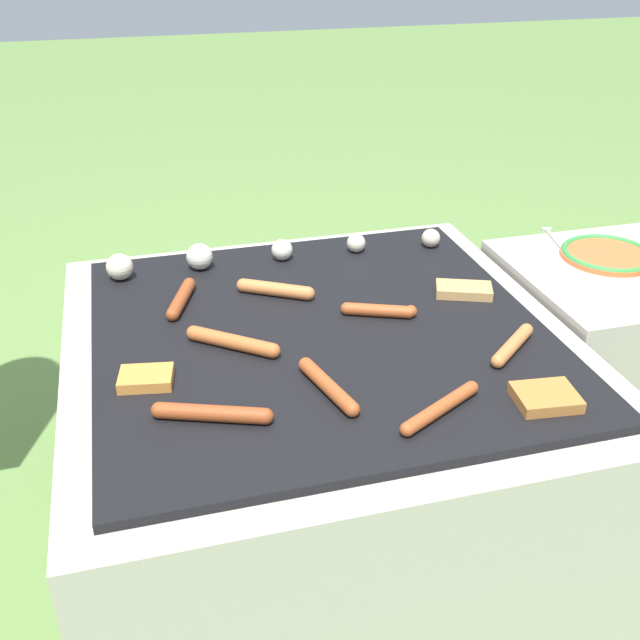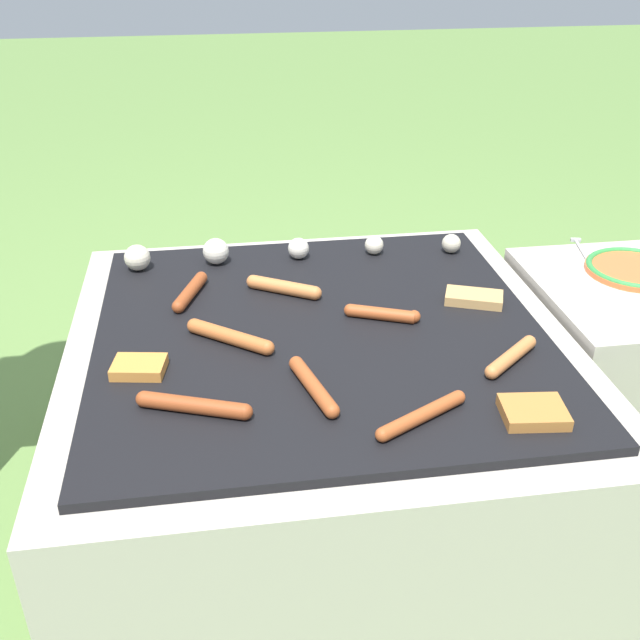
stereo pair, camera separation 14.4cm
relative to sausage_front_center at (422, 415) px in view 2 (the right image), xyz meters
name	(u,v)px [view 2 (the right image)]	position (x,y,z in m)	size (l,w,h in m)	color
ground_plane	(320,505)	(-0.12, 0.32, -0.47)	(14.00, 14.00, 0.00)	#608442
grill	(320,424)	(-0.12, 0.32, -0.24)	(0.97, 0.97, 0.45)	#B2AA9E
side_ledge	(627,372)	(0.62, 0.40, -0.24)	(0.47, 0.46, 0.45)	#B2AA9E
sausage_front_right	(313,386)	(-0.16, 0.11, 0.00)	(0.07, 0.17, 0.03)	#A34C23
sausage_back_center	(382,314)	(0.01, 0.34, 0.00)	(0.14, 0.07, 0.03)	#A34C23
sausage_front_left	(511,357)	(0.20, 0.15, 0.00)	(0.13, 0.11, 0.03)	#C6753D
sausage_back_right	(230,336)	(-0.29, 0.29, 0.00)	(0.16, 0.13, 0.03)	#B7602D
sausage_front_center	(422,415)	(0.00, 0.00, 0.00)	(0.17, 0.10, 0.02)	#A34C23
sausage_back_left	(190,292)	(-0.36, 0.49, 0.00)	(0.07, 0.15, 0.03)	#93421E
sausage_mid_right	(194,405)	(-0.36, 0.08, 0.00)	(0.19, 0.09, 0.03)	#93421E
sausage_mid_left	(284,287)	(-0.17, 0.48, 0.00)	(0.15, 0.10, 0.03)	#C6753D
bread_slice_center	(534,412)	(0.18, -0.02, 0.00)	(0.11, 0.09, 0.02)	#B27033
bread_slice_right	(474,298)	(0.21, 0.38, 0.00)	(0.13, 0.10, 0.02)	tan
bread_slice_left	(139,367)	(-0.45, 0.21, 0.00)	(0.10, 0.08, 0.02)	#D18438
mushroom_row	(259,251)	(-0.21, 0.65, 0.01)	(0.77, 0.07, 0.06)	beige
plate_colorful	(635,269)	(0.62, 0.46, 0.00)	(0.21, 0.21, 0.02)	orange
fork_utensil	(583,252)	(0.55, 0.58, -0.01)	(0.05, 0.18, 0.01)	silver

